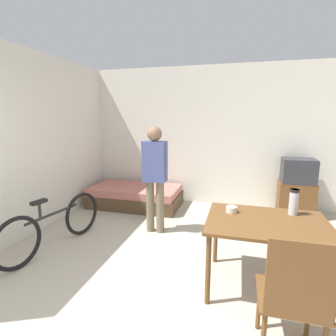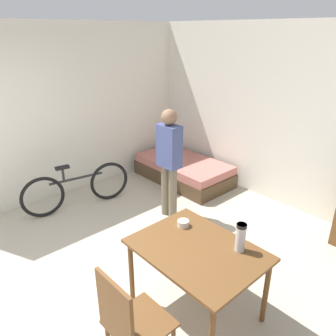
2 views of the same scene
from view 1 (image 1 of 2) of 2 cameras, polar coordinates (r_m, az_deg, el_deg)
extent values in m
cube|color=silver|center=(5.28, 7.18, 6.78)|extent=(5.39, 0.06, 2.70)
cube|color=silver|center=(4.50, -26.26, 4.99)|extent=(0.06, 4.67, 2.70)
cube|color=#4C3823|center=(5.28, -7.10, -6.79)|extent=(1.75, 0.94, 0.25)
cube|color=#B76B60|center=(5.23, -7.15, -4.76)|extent=(1.70, 0.91, 0.14)
cube|color=brown|center=(5.17, 26.02, -6.13)|extent=(0.59, 0.42, 0.62)
cube|color=#2D2D33|center=(5.06, 26.52, -0.51)|extent=(0.53, 0.42, 0.42)
cube|color=black|center=(4.86, 26.96, -0.98)|extent=(0.44, 0.01, 0.33)
cube|color=brown|center=(2.80, 20.79, -11.06)|extent=(1.17, 0.88, 0.03)
cylinder|color=brown|center=(2.63, 8.72, -20.99)|extent=(0.05, 0.05, 0.70)
cylinder|color=brown|center=(2.74, 32.71, -21.27)|extent=(0.05, 0.05, 0.70)
cylinder|color=brown|center=(3.29, 10.35, -14.08)|extent=(0.05, 0.05, 0.70)
cylinder|color=brown|center=(3.38, 28.91, -14.62)|extent=(0.05, 0.05, 0.70)
cube|color=brown|center=(2.28, 25.07, -24.13)|extent=(0.46, 0.46, 0.02)
cube|color=brown|center=(1.96, 26.89, -21.03)|extent=(0.42, 0.03, 0.53)
cylinder|color=brown|center=(2.60, 28.28, -25.97)|extent=(0.04, 0.04, 0.45)
cylinder|color=brown|center=(2.54, 19.19, -26.19)|extent=(0.04, 0.04, 0.45)
torus|color=black|center=(4.18, -18.19, -9.39)|extent=(0.16, 0.63, 0.63)
torus|color=black|center=(3.57, -30.00, -13.98)|extent=(0.16, 0.63, 0.63)
cylinder|color=black|center=(3.79, -23.79, -9.13)|extent=(0.18, 0.80, 0.04)
cylinder|color=black|center=(3.65, -26.13, -8.45)|extent=(0.04, 0.04, 0.20)
cube|color=black|center=(3.61, -26.29, -6.65)|extent=(0.11, 0.21, 0.04)
cylinder|color=#6B604C|center=(4.05, -3.90, -8.29)|extent=(0.12, 0.12, 0.80)
cylinder|color=#6B604C|center=(4.00, -1.71, -8.51)|extent=(0.12, 0.12, 0.80)
cube|color=#424C7F|center=(3.85, -2.91, 1.41)|extent=(0.34, 0.20, 0.60)
sphere|color=#846047|center=(3.80, -2.97, 7.46)|extent=(0.22, 0.22, 0.22)
cylinder|color=#B7B7BC|center=(3.04, 25.68, -6.68)|extent=(0.09, 0.09, 0.28)
cylinder|color=black|center=(3.01, 25.87, -4.44)|extent=(0.09, 0.09, 0.03)
cylinder|color=beige|center=(2.92, 13.67, -8.74)|extent=(0.12, 0.12, 0.06)
camera|label=2|loc=(2.24, 88.60, 22.42)|focal=35.00mm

